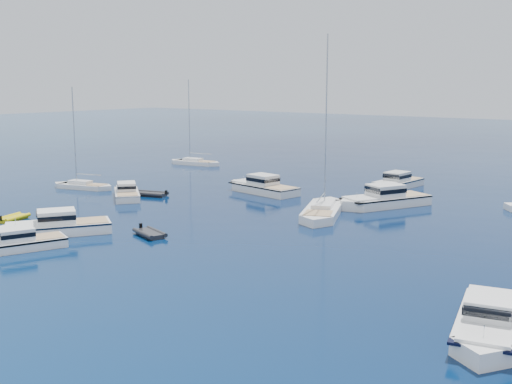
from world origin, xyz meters
TOP-DOWN VIEW (x-y plane):
  - ground at (0.00, 0.00)m, footprint 400.00×400.00m
  - motor_cruiser_near at (-9.27, 3.96)m, footprint 5.34×8.61m
  - motor_cruiser_right at (24.24, 9.33)m, footprint 5.09×10.20m
  - motor_cruiser_left at (-11.19, 8.83)m, footprint 8.01×10.12m
  - motor_cruiser_centre at (-9.29, 35.29)m, footprint 10.80×4.93m
  - motor_cruiser_far_l at (-19.37, 23.81)m, footprint 8.17×7.29m
  - motor_cruiser_distant at (5.47, 36.34)m, footprint 7.93×11.47m
  - motor_cruiser_horizon at (1.74, 47.52)m, footprint 3.74×9.83m
  - sailboat_mid_r at (2.74, 28.91)m, footprint 7.58×12.27m
  - sailboat_mid_l at (-28.06, 24.54)m, footprint 8.79×4.47m
  - sailboat_far_l at (-32.30, 48.84)m, footprint 9.45×3.94m
  - tender_yellow at (-18.86, 9.72)m, footprint 2.58×3.52m
  - tender_grey_near at (-4.43, 13.25)m, footprint 3.98×2.96m
  - tender_grey_far at (-18.05, 26.11)m, footprint 4.47×3.26m

SIDE VIEW (x-z plane):
  - ground at x=0.00m, z-range 0.00..0.00m
  - motor_cruiser_near at x=-9.27m, z-range -1.08..1.08m
  - motor_cruiser_right at x=24.24m, z-range -1.28..1.28m
  - motor_cruiser_left at x=-11.19m, z-range -1.32..1.32m
  - motor_cruiser_centre at x=-9.29m, z-range -1.37..1.37m
  - motor_cruiser_far_l at x=-19.37m, z-range -1.11..1.11m
  - motor_cruiser_distant at x=5.47m, z-range -1.46..1.46m
  - motor_cruiser_horizon at x=1.74m, z-range -1.26..1.26m
  - sailboat_mid_r at x=2.74m, z-range -8.82..8.82m
  - sailboat_mid_l at x=-28.06m, z-range -6.25..6.25m
  - sailboat_far_l at x=-32.30m, z-range -6.74..6.74m
  - tender_yellow at x=-18.86m, z-range -0.47..0.47m
  - tender_grey_near at x=-4.43m, z-range -0.47..0.47m
  - tender_grey_far at x=-18.05m, z-range -0.47..0.47m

